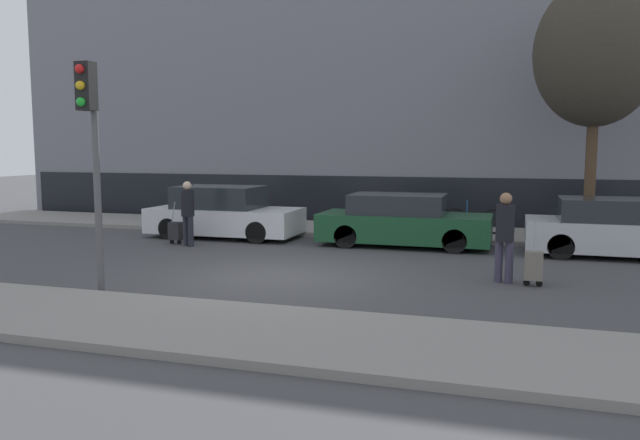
% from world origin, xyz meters
% --- Properties ---
extents(ground_plane, '(80.00, 80.00, 0.00)m').
position_xyz_m(ground_plane, '(0.00, 0.00, 0.00)').
color(ground_plane, '#424244').
extents(sidewalk_near, '(28.00, 2.50, 0.12)m').
position_xyz_m(sidewalk_near, '(0.00, -3.75, 0.06)').
color(sidewalk_near, gray).
rests_on(sidewalk_near, ground_plane).
extents(sidewalk_far, '(28.00, 3.00, 0.12)m').
position_xyz_m(sidewalk_far, '(0.00, 7.00, 0.06)').
color(sidewalk_far, gray).
rests_on(sidewalk_far, ground_plane).
extents(building_facade, '(28.00, 2.15, 10.08)m').
position_xyz_m(building_facade, '(0.00, 10.25, 5.02)').
color(building_facade, slate).
rests_on(building_facade, ground_plane).
extents(parked_car_0, '(4.29, 1.83, 1.46)m').
position_xyz_m(parked_car_0, '(-3.49, 4.74, 0.68)').
color(parked_car_0, silver).
rests_on(parked_car_0, ground_plane).
extents(parked_car_1, '(4.39, 1.77, 1.35)m').
position_xyz_m(parked_car_1, '(1.68, 4.68, 0.64)').
color(parked_car_1, '#194728').
rests_on(parked_car_1, ground_plane).
extents(parked_car_2, '(4.05, 1.86, 1.37)m').
position_xyz_m(parked_car_2, '(6.69, 4.59, 0.64)').
color(parked_car_2, '#B7BABF').
rests_on(parked_car_2, ground_plane).
extents(pedestrian_left, '(0.34, 0.34, 1.69)m').
position_xyz_m(pedestrian_left, '(-3.64, 2.97, 0.96)').
color(pedestrian_left, '#23232D').
rests_on(pedestrian_left, ground_plane).
extents(trolley_left, '(0.34, 0.29, 1.13)m').
position_xyz_m(trolley_left, '(-4.15, 3.19, 0.35)').
color(trolley_left, '#262628').
rests_on(trolley_left, ground_plane).
extents(pedestrian_right, '(0.34, 0.34, 1.71)m').
position_xyz_m(pedestrian_right, '(4.28, 0.78, 0.97)').
color(pedestrian_right, '#383347').
rests_on(pedestrian_right, ground_plane).
extents(trolley_right, '(0.34, 0.29, 1.19)m').
position_xyz_m(trolley_right, '(4.81, 0.63, 0.38)').
color(trolley_right, slate).
rests_on(trolley_right, ground_plane).
extents(traffic_light, '(0.28, 0.47, 3.96)m').
position_xyz_m(traffic_light, '(-2.43, -2.36, 2.81)').
color(traffic_light, '#515154').
rests_on(traffic_light, ground_plane).
extents(parked_bicycle, '(1.77, 0.06, 0.96)m').
position_xyz_m(parked_bicycle, '(3.34, 6.83, 0.49)').
color(parked_bicycle, black).
rests_on(parked_bicycle, sidewalk_far).
extents(bare_tree_near_crossing, '(3.09, 3.09, 6.73)m').
position_xyz_m(bare_tree_near_crossing, '(6.29, 6.22, 4.94)').
color(bare_tree_near_crossing, '#4C3826').
rests_on(bare_tree_near_crossing, sidewalk_far).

